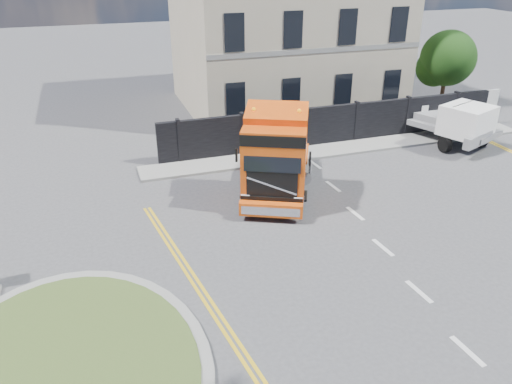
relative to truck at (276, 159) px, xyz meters
name	(u,v)px	position (x,y,z in m)	size (l,w,h in m)	color
ground	(296,257)	(-0.91, -4.27, -1.64)	(120.00, 120.00, 0.00)	#424244
traffic_island	(64,377)	(-7.91, -7.27, -1.56)	(6.80, 6.80, 0.17)	gray
hoarding_fence	(347,123)	(5.64, 4.73, -0.64)	(18.80, 0.25, 2.00)	black
georgian_building	(285,9)	(5.09, 12.23, 4.14)	(12.30, 10.30, 12.80)	#BEB097
tree	(445,61)	(13.47, 7.83, 1.41)	(3.20, 3.20, 4.80)	#382619
pavement_far	(344,148)	(5.09, 3.83, -1.58)	(20.00, 1.60, 0.12)	gray
truck	(276,159)	(0.00, 0.00, 0.00)	(4.67, 6.47, 3.65)	black
flatbed_pickup	(457,123)	(10.55, 2.60, -0.45)	(3.88, 5.81, 2.21)	gray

